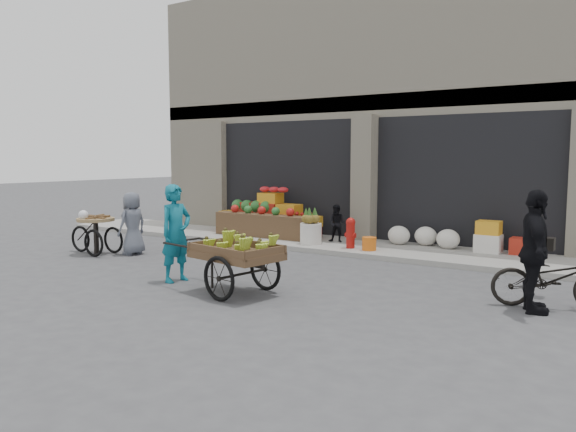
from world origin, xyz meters
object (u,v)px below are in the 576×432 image
Objects in this scene: banana_cart at (234,249)px; pineapple_bin at (311,234)px; orange_bucket at (369,244)px; vendor_grey at (132,223)px; tricycle_cart at (96,230)px; fire_hydrant at (351,232)px; seated_person at (337,223)px; cyclist at (534,252)px; bicycle at (553,278)px; vendor_woman at (176,233)px.

pineapple_bin is at bearing 115.47° from banana_cart.
vendor_grey is at bearing -148.14° from orange_bucket.
fire_hydrant is at bearing 32.66° from tricycle_cart.
vendor_grey reaches higher than banana_cart.
seated_person is 5.24m from banana_cart.
bicycle is at bearing -44.31° from cyclist.
banana_cart is (-0.33, -4.47, 0.46)m from orange_bucket.
fire_hydrant is 0.28× the size of banana_cart.
vendor_woman is 3.18m from vendor_grey.
orange_bucket is at bearing 125.51° from vendor_grey.
pineapple_bin is 0.30× the size of vendor_woman.
bicycle is at bearing 95.18° from vendor_grey.
fire_hydrant is 0.40× the size of cyclist.
vendor_woman is 0.99× the size of cyclist.
seated_person is 6.30m from bicycle.
bicycle reaches higher than fire_hydrant.
pineapple_bin is at bearing 47.04° from bicycle.
vendor_grey reaches higher than pineapple_bin.
cyclist is (9.31, 0.24, 0.32)m from tricycle_cart.
pineapple_bin is 0.30× the size of bicycle.
cyclist is at bearing -34.48° from fire_hydrant.
fire_hydrant is at bearing 37.77° from cyclist.
vendor_grey is 8.74m from bicycle.
bicycle is at bearing 2.25° from tricycle_cart.
cyclist is (5.72, 1.31, 0.01)m from vendor_woman.
vendor_woman is (-1.76, -4.32, 0.60)m from orange_bucket.
fire_hydrant is at bearing 129.03° from vendor_grey.
orange_bucket is 1.42m from seated_person.
vendor_grey is 8.54m from cyclist.
tricycle_cart reaches higher than bicycle.
orange_bucket is 0.22× the size of vendor_grey.
vendor_woman reaches higher than seated_person.
orange_bucket is 6.27m from tricycle_cart.
fire_hydrant is 5.42m from cyclist.
fire_hydrant is 4.56m from vendor_woman.
vendor_grey is at bearing 26.38° from tricycle_cart.
cyclist reaches higher than vendor_grey.
pineapple_bin is 6.39m from cyclist.
seated_person is 4.90m from vendor_grey.
banana_cart is at bearing 72.77° from vendor_grey.
seated_person is at bearing 56.31° from pineapple_bin.
fire_hydrant is 5.87m from tricycle_cart.
banana_cart is 1.77× the size of tricycle_cart.
banana_cart is 4.86m from bicycle.
cyclist is at bearing -0.12° from tricycle_cart.
tricycle_cart is at bearing 80.34° from vendor_woman.
fire_hydrant is at bearing -2.60° from pineapple_bin.
orange_bucket is at bearing 40.12° from bicycle.
pineapple_bin is 0.36× the size of tricycle_cart.
tricycle_cart is 9.32m from cyclist.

